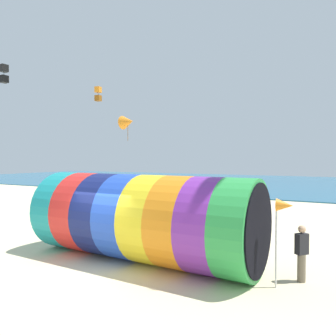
# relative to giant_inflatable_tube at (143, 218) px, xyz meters

# --- Properties ---
(ground_plane) EXTENTS (120.00, 120.00, 0.00)m
(ground_plane) POSITION_rel_giant_inflatable_tube_xyz_m (-0.91, -1.46, -1.55)
(ground_plane) COLOR beige
(sea) EXTENTS (120.00, 40.00, 0.10)m
(sea) POSITION_rel_giant_inflatable_tube_xyz_m (-0.91, 39.57, -1.50)
(sea) COLOR #236084
(sea) RESTS_ON ground
(giant_inflatable_tube) EXTENTS (8.61, 3.48, 3.10)m
(giant_inflatable_tube) POSITION_rel_giant_inflatable_tube_xyz_m (0.00, 0.00, 0.00)
(giant_inflatable_tube) COLOR teal
(giant_inflatable_tube) RESTS_ON ground
(kite_handler) EXTENTS (0.40, 0.42, 1.70)m
(kite_handler) POSITION_rel_giant_inflatable_tube_xyz_m (5.31, 0.48, -0.68)
(kite_handler) COLOR #726651
(kite_handler) RESTS_ON ground
(kite_orange_delta) EXTENTS (1.09, 1.04, 1.73)m
(kite_orange_delta) POSITION_rel_giant_inflatable_tube_xyz_m (-6.31, 8.08, 4.56)
(kite_orange_delta) COLOR orange
(kite_black_box) EXTENTS (0.43, 0.43, 1.11)m
(kite_black_box) POSITION_rel_giant_inflatable_tube_xyz_m (-11.01, 2.41, 7.03)
(kite_black_box) COLOR black
(kite_orange_box) EXTENTS (0.48, 0.48, 1.23)m
(kite_orange_box) POSITION_rel_giant_inflatable_tube_xyz_m (-11.22, 10.92, 7.35)
(kite_orange_box) COLOR orange
(bystander_near_water) EXTENTS (0.42, 0.38, 1.68)m
(bystander_near_water) POSITION_rel_giant_inflatable_tube_xyz_m (-4.26, 10.51, -0.69)
(bystander_near_water) COLOR black
(bystander_near_water) RESTS_ON ground
(bystander_mid_beach) EXTENTS (0.34, 0.42, 1.68)m
(bystander_mid_beach) POSITION_rel_giant_inflatable_tube_xyz_m (-6.31, 5.96, -0.69)
(bystander_mid_beach) COLOR #726651
(bystander_mid_beach) RESTS_ON ground
(bystander_far_left) EXTENTS (0.24, 0.36, 1.64)m
(bystander_far_left) POSITION_rel_giant_inflatable_tube_xyz_m (-2.09, 4.77, -0.72)
(bystander_far_left) COLOR black
(bystander_far_left) RESTS_ON ground
(beach_flag) EXTENTS (0.47, 0.36, 2.56)m
(beach_flag) POSITION_rel_giant_inflatable_tube_xyz_m (4.92, -0.34, 0.72)
(beach_flag) COLOR silver
(beach_flag) RESTS_ON ground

